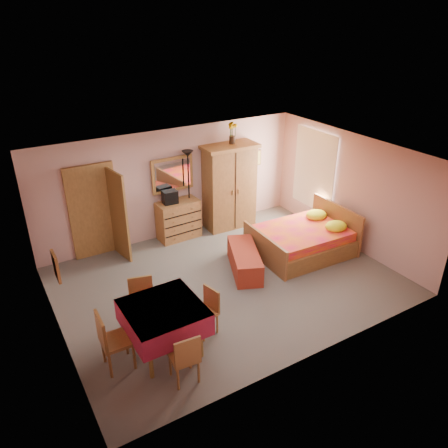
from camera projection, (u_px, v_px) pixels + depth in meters
floor at (227, 281)px, 8.88m from camera, size 6.50×6.50×0.00m
ceiling at (228, 158)px, 7.73m from camera, size 6.50×6.50×0.00m
wall_back at (172, 184)px, 10.23m from camera, size 6.50×0.10×2.60m
wall_front at (316, 289)px, 6.38m from camera, size 6.50×0.10×2.60m
wall_left at (50, 271)px, 6.81m from camera, size 0.10×5.00×2.60m
wall_right at (351, 191)px, 9.80m from camera, size 0.10×5.00×2.60m
doorway at (94, 212)px, 9.46m from camera, size 1.06×0.12×2.15m
window at (314, 170)px, 10.64m from camera, size 0.08×1.40×1.95m
picture_left at (56, 267)px, 6.19m from camera, size 0.04×0.32×0.42m
picture_back at (256, 158)px, 11.18m from camera, size 0.30×0.04×0.40m
chest_of_drawers at (179, 220)px, 10.39m from camera, size 1.01×0.53×0.94m
wall_mirror at (172, 174)px, 10.07m from camera, size 1.04×0.09×0.82m
stereo at (170, 197)px, 10.03m from camera, size 0.35×0.26×0.31m
floor_lamp at (189, 194)px, 10.34m from camera, size 0.29×0.29×2.10m
wardrobe at (229, 187)px, 10.72m from camera, size 1.37×0.73×2.11m
sunflower_vase at (232, 133)px, 10.21m from camera, size 0.21×0.21×0.51m
bed at (302, 233)px, 9.73m from camera, size 2.15×1.72×0.97m
bench at (244, 260)px, 9.17m from camera, size 1.05×1.52×0.48m
dining_table at (165, 329)px, 6.91m from camera, size 1.19×1.19×0.86m
chair_south at (184, 356)px, 6.36m from camera, size 0.43×0.43×0.88m
chair_north at (143, 305)px, 7.42m from camera, size 0.50×0.50×0.91m
chair_west at (117, 340)px, 6.57m from camera, size 0.47×0.47×1.01m
chair_east at (204, 313)px, 7.30m from camera, size 0.45×0.45×0.83m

